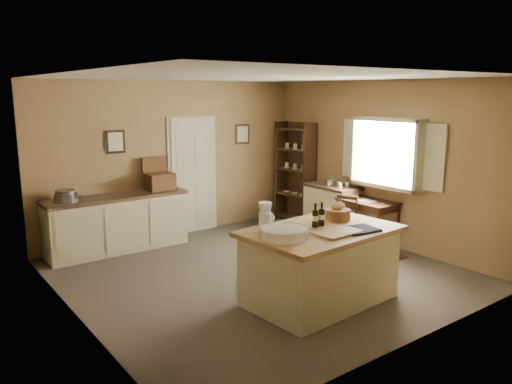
% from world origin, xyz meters
% --- Properties ---
extents(ground, '(5.00, 5.00, 0.00)m').
position_xyz_m(ground, '(0.00, 0.00, 0.00)').
color(ground, brown).
rests_on(ground, ground).
extents(wall_back, '(5.00, 0.10, 2.70)m').
position_xyz_m(wall_back, '(0.00, 2.50, 1.35)').
color(wall_back, olive).
rests_on(wall_back, ground).
extents(wall_front, '(5.00, 0.10, 2.70)m').
position_xyz_m(wall_front, '(0.00, -2.50, 1.35)').
color(wall_front, olive).
rests_on(wall_front, ground).
extents(wall_left, '(0.10, 5.00, 2.70)m').
position_xyz_m(wall_left, '(-2.50, 0.00, 1.35)').
color(wall_left, olive).
rests_on(wall_left, ground).
extents(wall_right, '(0.10, 5.00, 2.70)m').
position_xyz_m(wall_right, '(2.50, 0.00, 1.35)').
color(wall_right, olive).
rests_on(wall_right, ground).
extents(ceiling, '(5.00, 5.00, 0.00)m').
position_xyz_m(ceiling, '(0.00, 0.00, 2.70)').
color(ceiling, silver).
rests_on(ceiling, wall_back).
extents(door, '(0.97, 0.06, 2.11)m').
position_xyz_m(door, '(0.35, 2.47, 1.05)').
color(door, beige).
rests_on(door, ground).
extents(framed_prints, '(2.82, 0.02, 0.38)m').
position_xyz_m(framed_prints, '(0.20, 2.48, 1.72)').
color(framed_prints, black).
rests_on(framed_prints, ground).
extents(window, '(0.25, 1.99, 1.12)m').
position_xyz_m(window, '(2.42, -0.20, 1.55)').
color(window, beige).
rests_on(window, ground).
extents(work_island, '(1.91, 1.31, 1.20)m').
position_xyz_m(work_island, '(-0.00, -1.18, 0.48)').
color(work_island, beige).
rests_on(work_island, ground).
extents(sideboard, '(2.24, 0.64, 1.18)m').
position_xyz_m(sideboard, '(-1.19, 2.20, 0.48)').
color(sideboard, beige).
rests_on(sideboard, ground).
extents(rug, '(1.18, 1.65, 0.01)m').
position_xyz_m(rug, '(1.75, -0.01, 0.00)').
color(rug, '#491B12').
rests_on(rug, ground).
extents(writing_desk, '(0.58, 0.95, 0.82)m').
position_xyz_m(writing_desk, '(2.20, -0.01, 0.67)').
color(writing_desk, black).
rests_on(writing_desk, ground).
extents(desk_chair, '(0.52, 0.52, 0.86)m').
position_xyz_m(desk_chair, '(1.65, 0.02, 0.43)').
color(desk_chair, black).
rests_on(desk_chair, ground).
extents(right_cabinet, '(0.55, 0.98, 0.99)m').
position_xyz_m(right_cabinet, '(2.20, 0.79, 0.46)').
color(right_cabinet, beige).
rests_on(right_cabinet, ground).
extents(shelving_unit, '(0.33, 0.87, 1.94)m').
position_xyz_m(shelving_unit, '(2.35, 1.93, 0.97)').
color(shelving_unit, black).
rests_on(shelving_unit, ground).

